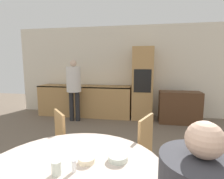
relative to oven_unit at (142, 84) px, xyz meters
name	(u,v)px	position (x,y,z in m)	size (l,w,h in m)	color
wall_back	(126,71)	(-0.49, 0.34, 0.32)	(6.71, 0.05, 2.60)	silver
kitchen_counter	(85,100)	(-1.66, -0.01, -0.52)	(2.68, 0.60, 0.89)	tan
oven_unit	(142,84)	(0.00, 0.00, 0.00)	(0.55, 0.59, 1.96)	tan
sideboard	(179,107)	(0.95, -0.25, -0.57)	(1.01, 0.45, 0.82)	#51331E
chair_far_left	(53,145)	(-1.07, -2.97, -0.46)	(0.56, 0.56, 0.93)	tan
chair_far_right	(138,149)	(-0.04, -2.90, -0.46)	(0.52, 0.52, 0.93)	tan
person_standing	(74,84)	(-1.77, -0.54, 0.02)	(0.38, 0.38, 1.62)	#262628
cup	(56,168)	(-0.57, -3.80, -0.19)	(0.07, 0.07, 0.10)	silver
bowl_near	(87,160)	(-0.41, -3.62, -0.22)	(0.13, 0.13, 0.04)	beige
bowl_centre	(118,158)	(-0.18, -3.55, -0.22)	(0.16, 0.16, 0.05)	silver
salt_shaker	(74,166)	(-0.47, -3.75, -0.19)	(0.03, 0.03, 0.09)	white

